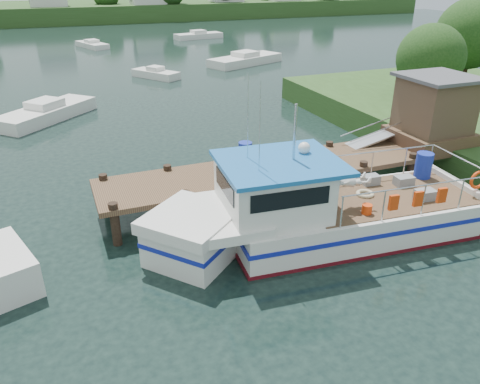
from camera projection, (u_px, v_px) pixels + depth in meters
name	position (u px, v px, depth m)	size (l,w,h in m)	color
ground_plane	(249.00, 202.00, 19.19)	(160.00, 160.00, 0.00)	black
far_shore	(78.00, 8.00, 87.26)	(140.00, 42.55, 9.22)	#2C4C1F
dock	(386.00, 131.00, 20.43)	(16.60, 3.00, 4.78)	#513A26
lobster_boat	(313.00, 213.00, 16.08)	(12.24, 4.46, 5.88)	silver
moored_far	(198.00, 35.00, 64.40)	(6.83, 3.20, 1.12)	silver
moored_a	(46.00, 112.00, 29.55)	(6.48, 6.43, 1.25)	silver
moored_b	(156.00, 74.00, 41.02)	(3.77, 4.64, 1.00)	silver
moored_c	(245.00, 59.00, 46.88)	(8.44, 5.58, 1.26)	silver
moored_d	(92.00, 45.00, 57.01)	(3.63, 5.86, 0.94)	silver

